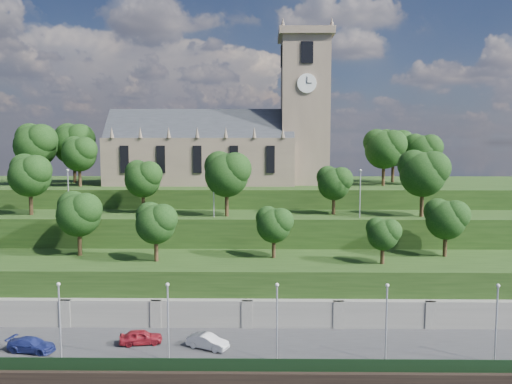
{
  "coord_description": "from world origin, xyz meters",
  "views": [
    {
      "loc": [
        6.63,
        -41.78,
        22.2
      ],
      "look_at": [
        5.75,
        30.0,
        15.11
      ],
      "focal_mm": 35.0,
      "sensor_mm": 36.0,
      "label": 1
    }
  ],
  "objects_px": {
    "church": "(229,141)",
    "car_middle": "(208,342)",
    "car_left": "(141,337)",
    "car_right": "(32,345)"
  },
  "relations": [
    {
      "from": "church",
      "to": "car_left",
      "type": "height_order",
      "value": "church"
    },
    {
      "from": "church",
      "to": "car_middle",
      "type": "height_order",
      "value": "church"
    },
    {
      "from": "car_left",
      "to": "car_right",
      "type": "distance_m",
      "value": 10.37
    },
    {
      "from": "church",
      "to": "car_middle",
      "type": "distance_m",
      "value": 45.01
    },
    {
      "from": "car_left",
      "to": "car_middle",
      "type": "xyz_separation_m",
      "value": [
        6.84,
        -1.02,
        -0.03
      ]
    },
    {
      "from": "church",
      "to": "car_left",
      "type": "bearing_deg",
      "value": -99.17
    },
    {
      "from": "church",
      "to": "car_right",
      "type": "bearing_deg",
      "value": -111.79
    },
    {
      "from": "church",
      "to": "car_left",
      "type": "relative_size",
      "value": 9.1
    },
    {
      "from": "car_left",
      "to": "car_right",
      "type": "xyz_separation_m",
      "value": [
        -10.18,
        -1.97,
        -0.05
      ]
    },
    {
      "from": "church",
      "to": "car_left",
      "type": "distance_m",
      "value": 44.54
    }
  ]
}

